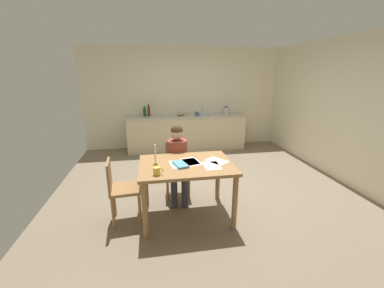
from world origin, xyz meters
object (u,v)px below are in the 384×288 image
person_seated (178,158)px  candlestick (155,160)px  teacup_on_counter (197,114)px  dining_table (186,172)px  book_magazine (180,164)px  sink_unit (203,114)px  bottle_oil (145,112)px  chair_side_empty (120,188)px  bottle_vinegar (149,111)px  wine_glass_near_sink (188,110)px  coffee_mug (157,171)px  chair_at_table (177,166)px  wine_glass_by_kettle (183,110)px  mixing_bowl (181,114)px  stovetop_kettle (226,110)px

person_seated → candlestick: bearing=-121.8°
teacup_on_counter → dining_table: bearing=-103.6°
book_magazine → person_seated: bearing=71.4°
sink_unit → bottle_oil: size_ratio=1.42×
chair_side_empty → bottle_vinegar: bottle_vinegar is taller
sink_unit → wine_glass_near_sink: 0.43m
coffee_mug → wine_glass_near_sink: 3.67m
sink_unit → chair_at_table: bearing=-111.9°
chair_at_table → person_seated: person_seated is taller
person_seated → book_magazine: (-0.03, -0.60, 0.13)m
dining_table → chair_at_table: size_ratio=1.46×
bottle_oil → wine_glass_by_kettle: (1.00, 0.08, 0.00)m
chair_at_table → chair_side_empty: bearing=-141.4°
bottle_vinegar → mixing_bowl: size_ratio=1.54×
dining_table → chair_side_empty: bearing=177.8°
book_magazine → sink_unit: (1.01, 3.16, 0.12)m
sink_unit → mixing_bowl: size_ratio=1.81×
book_magazine → teacup_on_counter: 3.11m
dining_table → bottle_vinegar: (-0.48, 3.13, 0.35)m
candlestick → teacup_on_counter: size_ratio=2.36×
dining_table → teacup_on_counter: (0.71, 2.95, 0.28)m
chair_at_table → teacup_on_counter: (0.76, 2.25, 0.47)m
coffee_mug → sink_unit: size_ratio=0.33×
person_seated → teacup_on_counter: 2.53m
bottle_oil → mixing_bowl: bottle_oil is taller
book_magazine → bottle_oil: bottle_oil is taller
bottle_vinegar → stovetop_kettle: (2.00, -0.03, -0.03)m
chair_side_empty → teacup_on_counter: teacup_on_counter is taller
bottle_oil → teacup_on_counter: bottle_oil is taller
chair_at_table → bottle_vinegar: 2.53m
bottle_oil → wine_glass_near_sink: (1.11, 0.08, 0.00)m
chair_at_table → stovetop_kettle: stovetop_kettle is taller
bottle_oil → teacup_on_counter: bearing=-9.4°
wine_glass_near_sink → teacup_on_counter: size_ratio=1.24×
wine_glass_by_kettle → teacup_on_counter: wine_glass_by_kettle is taller
candlestick → book_magazine: candlestick is taller
dining_table → wine_glass_by_kettle: wine_glass_by_kettle is taller
candlestick → teacup_on_counter: bearing=69.3°
candlestick → mixing_bowl: candlestick is taller
candlestick → book_magazine: (0.32, -0.04, -0.07)m
bottle_oil → wine_glass_by_kettle: 1.00m
chair_at_table → chair_side_empty: chair_side_empty is taller
chair_at_table → sink_unit: bearing=68.1°
book_magazine → mixing_bowl: mixing_bowl is taller
sink_unit → bottle_oil: bottle_oil is taller
person_seated → coffee_mug: 0.93m
chair_side_empty → mixing_bowl: size_ratio=4.43×
stovetop_kettle → wine_glass_near_sink: 1.00m
person_seated → bottle_oil: 2.69m
dining_table → teacup_on_counter: bearing=76.4°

